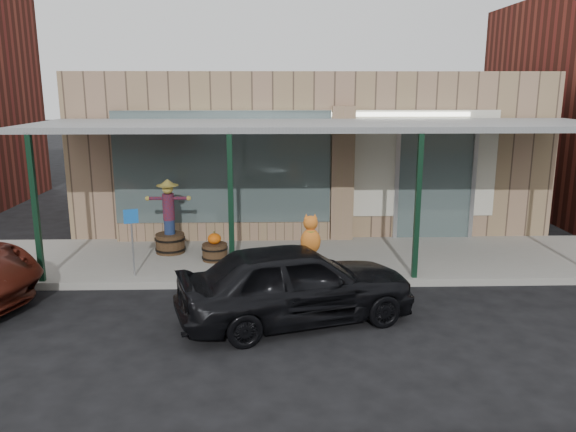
{
  "coord_description": "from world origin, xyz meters",
  "views": [
    {
      "loc": [
        -1.01,
        -8.37,
        3.85
      ],
      "look_at": [
        -0.69,
        2.6,
        1.31
      ],
      "focal_mm": 35.0,
      "sensor_mm": 36.0,
      "label": 1
    }
  ],
  "objects_px": {
    "barrel_scarecrow": "(170,228)",
    "parked_sedan": "(296,282)",
    "barrel_pumpkin": "(215,250)",
    "handicap_sign": "(132,233)"
  },
  "relations": [
    {
      "from": "barrel_scarecrow",
      "to": "parked_sedan",
      "type": "height_order",
      "value": "barrel_scarecrow"
    },
    {
      "from": "parked_sedan",
      "to": "barrel_pumpkin",
      "type": "bearing_deg",
      "value": 12.18
    },
    {
      "from": "barrel_scarecrow",
      "to": "parked_sedan",
      "type": "relative_size",
      "value": 0.4
    },
    {
      "from": "barrel_pumpkin",
      "to": "parked_sedan",
      "type": "height_order",
      "value": "parked_sedan"
    },
    {
      "from": "parked_sedan",
      "to": "handicap_sign",
      "type": "bearing_deg",
      "value": 41.24
    },
    {
      "from": "barrel_pumpkin",
      "to": "handicap_sign",
      "type": "bearing_deg",
      "value": -146.56
    },
    {
      "from": "barrel_pumpkin",
      "to": "barrel_scarecrow",
      "type": "bearing_deg",
      "value": 150.09
    },
    {
      "from": "barrel_scarecrow",
      "to": "handicap_sign",
      "type": "relative_size",
      "value": 1.24
    },
    {
      "from": "barrel_scarecrow",
      "to": "handicap_sign",
      "type": "bearing_deg",
      "value": -107.5
    },
    {
      "from": "barrel_scarecrow",
      "to": "handicap_sign",
      "type": "xyz_separation_m",
      "value": [
        -0.44,
        -1.61,
        0.3
      ]
    }
  ]
}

